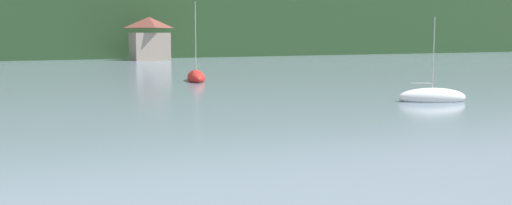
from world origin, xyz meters
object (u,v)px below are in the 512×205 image
(shore_building_westcentral, at_px, (149,39))
(mooring_buoy_near, at_px, (434,91))
(sailboat_far_4, at_px, (196,78))
(sailboat_mid_8, at_px, (432,97))

(shore_building_westcentral, height_order, mooring_buoy_near, shore_building_westcentral)
(sailboat_far_4, distance_m, mooring_buoy_near, 20.47)
(sailboat_mid_8, height_order, mooring_buoy_near, sailboat_mid_8)
(shore_building_westcentral, relative_size, sailboat_mid_8, 1.25)
(sailboat_mid_8, relative_size, mooring_buoy_near, 11.94)
(shore_building_westcentral, xyz_separation_m, mooring_buoy_near, (5.43, -58.92, -3.35))
(shore_building_westcentral, distance_m, mooring_buoy_near, 59.27)
(sailboat_mid_8, bearing_deg, shore_building_westcentral, 114.85)
(sailboat_far_4, xyz_separation_m, sailboat_mid_8, (7.97, -21.04, -0.04))
(shore_building_westcentral, bearing_deg, sailboat_far_4, -99.66)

